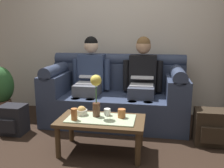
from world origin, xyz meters
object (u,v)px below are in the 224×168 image
snack_bowl (82,111)px  coffee_table (101,123)px  person_right (142,78)px  cup_near_right (74,114)px  potted_plant (0,89)px  backpack_right (210,127)px  person_left (90,76)px  cup_far_center (107,112)px  flower_vase (96,91)px  cup_near_left (122,113)px  backpack_left (13,120)px  couch (116,96)px

snack_bowl → coffee_table: bearing=-15.1°
person_right → coffee_table: person_right is taller
person_right → cup_near_right: bearing=-121.0°
snack_bowl → potted_plant: bearing=153.0°
snack_bowl → backpack_right: (1.43, 0.35, -0.23)m
person_left → cup_far_center: (0.42, -0.86, -0.23)m
flower_vase → backpack_right: bearing=16.3°
person_right → cup_near_right: (-0.64, -1.06, -0.21)m
snack_bowl → person_right: bearing=55.9°
coffee_table → cup_near_left: cup_near_left is taller
cup_near_right → person_right: bearing=59.0°
person_right → potted_plant: size_ratio=1.57×
person_left → person_right: (0.75, -0.00, 0.00)m
coffee_table → cup_near_left: 0.25m
flower_vase → snack_bowl: size_ratio=3.69×
person_left → backpack_right: bearing=-19.0°
person_right → backpack_right: 1.09m
snack_bowl → person_left: bearing=99.1°
flower_vase → snack_bowl: (-0.17, 0.02, -0.24)m
cup_near_right → potted_plant: potted_plant is taller
potted_plant → cup_near_left: bearing=-21.6°
cup_near_left → backpack_left: size_ratio=0.25×
potted_plant → backpack_left: bearing=-46.1°
backpack_left → coffee_table: bearing=-13.2°
coffee_table → backpack_left: size_ratio=2.49×
cup_near_left → backpack_right: cup_near_left is taller
cup_near_right → cup_far_center: size_ratio=1.64×
person_right → backpack_right: (0.82, -0.54, -0.46)m
cup_near_left → backpack_right: size_ratio=0.23×
flower_vase → cup_near_left: size_ratio=4.88×
cup_near_left → snack_bowl: bearing=179.2°
coffee_table → snack_bowl: bearing=164.9°
person_left → flower_vase: (0.31, -0.91, 0.01)m
cup_far_center → backpack_left: 1.30m
person_left → potted_plant: bearing=-174.7°
cup_near_left → cup_far_center: cup_near_left is taller
couch → backpack_left: bearing=-151.0°
person_right → backpack_left: person_right is taller
cup_near_left → cup_far_center: bearing=165.6°
person_left → coffee_table: size_ratio=1.32×
cup_near_left → backpack_left: cup_near_left is taller
couch → backpack_right: couch is taller
flower_vase → cup_near_right: 0.33m
snack_bowl → cup_near_left: snack_bowl is taller
backpack_left → person_right: bearing=22.9°
coffee_table → cup_near_left: size_ratio=9.86×
person_left → snack_bowl: size_ratio=9.86×
cup_near_left → potted_plant: size_ratio=0.12×
backpack_right → cup_near_right: bearing=-160.4°
cup_near_left → backpack_right: 1.07m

